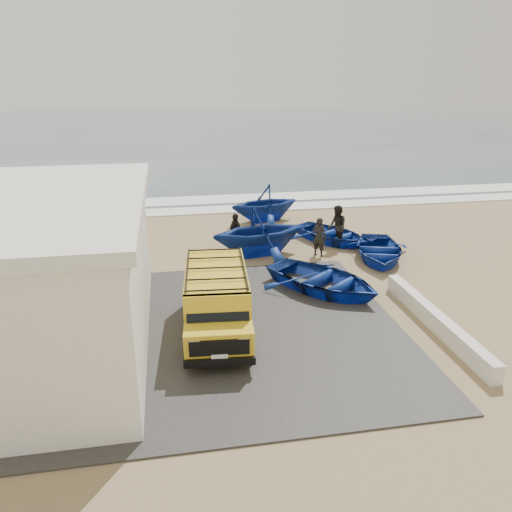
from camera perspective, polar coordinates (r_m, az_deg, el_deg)
ground at (r=17.05m, az=-0.19°, el=-5.01°), size 160.00×160.00×0.00m
slab at (r=15.06m, az=-6.45°, el=-8.64°), size 12.00×10.00×0.05m
ocean at (r=71.62m, az=-8.26°, el=14.12°), size 180.00×88.00×0.01m
surf_line at (r=28.27m, az=-4.45°, el=5.28°), size 180.00×1.60×0.06m
surf_wash at (r=30.68m, az=-4.94°, el=6.44°), size 180.00×2.20×0.04m
parapet at (r=16.01m, az=19.85°, el=-6.96°), size 0.35×6.00×0.55m
van at (r=14.65m, az=-4.52°, el=-4.90°), size 2.16×4.72×1.97m
boat_near_left at (r=17.65m, az=7.69°, el=-2.70°), size 5.09×5.31×0.90m
boat_near_right at (r=21.14m, az=13.83°, el=0.65°), size 3.80×4.54×0.81m
boat_mid_left at (r=20.87m, az=0.36°, el=2.89°), size 4.67×4.25×2.12m
boat_mid_right at (r=22.96m, az=8.60°, el=2.53°), size 4.28×4.60×0.78m
boat_far_left at (r=25.88m, az=0.97°, el=6.08°), size 4.35×4.00×1.92m
fisherman_front at (r=20.96m, az=7.22°, el=2.17°), size 0.72×0.71×1.67m
fisherman_middle at (r=22.19m, az=9.24°, el=3.34°), size 0.71×0.91×1.86m
fisherman_back at (r=21.63m, az=-2.39°, el=2.80°), size 0.89×0.99×1.61m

